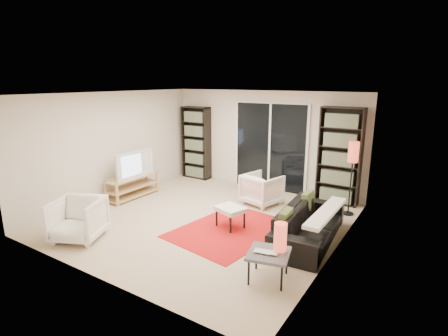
{
  "coord_description": "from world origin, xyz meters",
  "views": [
    {
      "loc": [
        3.74,
        -5.18,
        2.65
      ],
      "look_at": [
        0.25,
        0.3,
        1.0
      ],
      "focal_mm": 28.0,
      "sensor_mm": 36.0,
      "label": 1
    }
  ],
  "objects": [
    {
      "name": "side_table",
      "position": [
        1.96,
        -1.27,
        0.36
      ],
      "size": [
        0.66,
        0.66,
        0.4
      ],
      "color": "#4E4E53",
      "rests_on": "floor"
    },
    {
      "name": "sliding_door",
      "position": [
        0.2,
        2.46,
        1.05
      ],
      "size": [
        1.92,
        0.08,
        2.16
      ],
      "color": "white",
      "rests_on": "ground"
    },
    {
      "name": "ceiling",
      "position": [
        0.0,
        0.0,
        2.4
      ],
      "size": [
        5.0,
        5.0,
        0.02
      ],
      "primitive_type": "cube",
      "color": "white",
      "rests_on": "wall_back"
    },
    {
      "name": "armchair_back",
      "position": [
        0.54,
        1.37,
        0.34
      ],
      "size": [
        0.88,
        0.89,
        0.67
      ],
      "primitive_type": "imported",
      "rotation": [
        0.0,
        0.0,
        2.89
      ],
      "color": "white",
      "rests_on": "floor"
    },
    {
      "name": "rug",
      "position": [
        0.69,
        -0.17,
        0.01
      ],
      "size": [
        1.84,
        2.31,
        0.01
      ],
      "primitive_type": "cube",
      "rotation": [
        0.0,
        0.0,
        -0.14
      ],
      "color": "red",
      "rests_on": "floor"
    },
    {
      "name": "tv_stand",
      "position": [
        -2.18,
        0.19,
        0.26
      ],
      "size": [
        0.42,
        1.32,
        0.5
      ],
      "color": "#DAB86A",
      "rests_on": "floor"
    },
    {
      "name": "ottoman",
      "position": [
        0.63,
        -0.08,
        0.34
      ],
      "size": [
        0.6,
        0.55,
        0.4
      ],
      "color": "white",
      "rests_on": "floor"
    },
    {
      "name": "laptop",
      "position": [
        1.95,
        -1.35,
        0.41
      ],
      "size": [
        0.36,
        0.27,
        0.03
      ],
      "primitive_type": "imported",
      "rotation": [
        0.0,
        0.0,
        0.23
      ],
      "color": "silver",
      "rests_on": "side_table"
    },
    {
      "name": "wall_front",
      "position": [
        0.0,
        -2.5,
        1.2
      ],
      "size": [
        5.0,
        0.02,
        2.4
      ],
      "primitive_type": "cube",
      "color": "beige",
      "rests_on": "ground"
    },
    {
      "name": "floor_lamp",
      "position": [
        2.3,
        1.76,
        1.15
      ],
      "size": [
        0.22,
        0.22,
        1.49
      ],
      "color": "black",
      "rests_on": "floor"
    },
    {
      "name": "armchair_front",
      "position": [
        -1.29,
        -1.87,
        0.36
      ],
      "size": [
        1.03,
        1.04,
        0.72
      ],
      "primitive_type": "imported",
      "rotation": [
        0.0,
        0.0,
        0.44
      ],
      "color": "white",
      "rests_on": "floor"
    },
    {
      "name": "wall_right",
      "position": [
        2.5,
        0.0,
        1.2
      ],
      "size": [
        0.02,
        5.0,
        2.4
      ],
      "primitive_type": "cube",
      "color": "beige",
      "rests_on": "ground"
    },
    {
      "name": "tv",
      "position": [
        -2.16,
        0.19,
        0.8
      ],
      "size": [
        0.18,
        1.04,
        0.59
      ],
      "primitive_type": "imported",
      "rotation": [
        0.0,
        0.0,
        1.52
      ],
      "color": "black",
      "rests_on": "tv_stand"
    },
    {
      "name": "wall_back",
      "position": [
        0.0,
        2.5,
        1.2
      ],
      "size": [
        5.0,
        0.02,
        2.4
      ],
      "primitive_type": "cube",
      "color": "beige",
      "rests_on": "ground"
    },
    {
      "name": "bookshelf_right",
      "position": [
        1.9,
        2.33,
        1.05
      ],
      "size": [
        0.9,
        0.3,
        2.1
      ],
      "color": "black",
      "rests_on": "ground"
    },
    {
      "name": "table_lamp",
      "position": [
        2.06,
        -1.14,
        0.6
      ],
      "size": [
        0.18,
        0.18,
        0.4
      ],
      "primitive_type": "cylinder",
      "color": "#D9452E",
      "rests_on": "side_table"
    },
    {
      "name": "wall_left",
      "position": [
        -2.5,
        0.0,
        1.2
      ],
      "size": [
        0.02,
        5.0,
        2.4
      ],
      "primitive_type": "cube",
      "color": "beige",
      "rests_on": "ground"
    },
    {
      "name": "sofa",
      "position": [
        2.02,
        0.19,
        0.3
      ],
      "size": [
        0.94,
        2.09,
        0.59
      ],
      "primitive_type": "imported",
      "rotation": [
        0.0,
        0.0,
        1.64
      ],
      "color": "black",
      "rests_on": "floor"
    },
    {
      "name": "bookshelf_left",
      "position": [
        -1.95,
        2.33,
        0.98
      ],
      "size": [
        0.8,
        0.3,
        1.95
      ],
      "color": "black",
      "rests_on": "ground"
    },
    {
      "name": "floor",
      "position": [
        0.0,
        0.0,
        0.0
      ],
      "size": [
        5.0,
        5.0,
        0.0
      ],
      "primitive_type": "plane",
      "color": "beige",
      "rests_on": "ground"
    }
  ]
}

